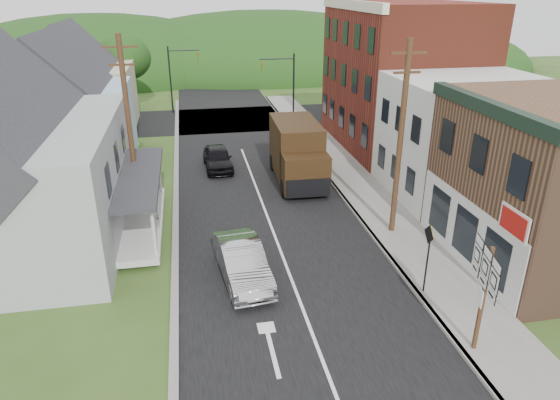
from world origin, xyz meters
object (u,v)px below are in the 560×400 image
silver_sedan (242,263)px  delivery_van (298,153)px  dark_sedan (218,158)px  route_sign_cluster (484,285)px  warning_sign (428,249)px

silver_sedan → delivery_van: (4.54, 10.37, 1.03)m
silver_sedan → dark_sedan: bearing=84.0°
silver_sedan → dark_sedan: size_ratio=1.12×
route_sign_cluster → silver_sedan: bearing=153.3°
dark_sedan → route_sign_cluster: route_sign_cluster is taller
silver_sedan → route_sign_cluster: bearing=-45.9°
route_sign_cluster → warning_sign: (-0.13, 3.36, -0.59)m
delivery_van → dark_sedan: bearing=147.5°
silver_sedan → warning_sign: warning_sign is taller
delivery_van → route_sign_cluster: route_sign_cluster is taller
route_sign_cluster → warning_sign: 3.41m
warning_sign → delivery_van: bearing=101.2°
dark_sedan → route_sign_cluster: bearing=-72.5°
route_sign_cluster → warning_sign: size_ratio=1.31×
silver_sedan → route_sign_cluster: size_ratio=1.27×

